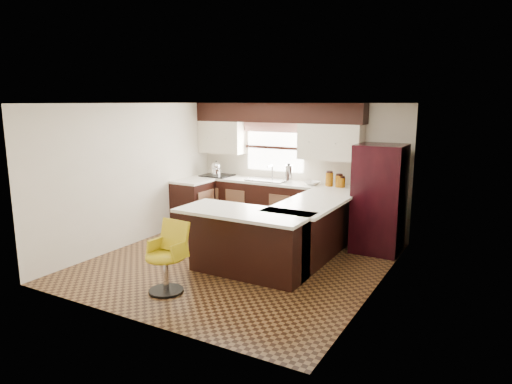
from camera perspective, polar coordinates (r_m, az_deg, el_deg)
The scene contains 30 objects.
floor at distance 7.10m, azimuth -2.18°, elevation -8.74°, with size 4.40×4.40×0.00m, color #49301A.
ceiling at distance 6.67m, azimuth -2.33°, elevation 11.02°, with size 4.40×4.40×0.00m, color silver.
wall_back at distance 8.71m, azimuth 5.36°, elevation 3.11°, with size 4.40×4.40×0.00m, color beige.
wall_front at distance 5.08m, azimuth -15.36°, elevation -3.10°, with size 4.40×4.40×0.00m, color beige.
wall_left at distance 8.07m, azimuth -15.07°, elevation 2.12°, with size 4.40×4.40×0.00m, color beige.
wall_right at distance 5.98m, azimuth 15.17°, elevation -0.98°, with size 4.40×4.40×0.00m, color beige.
base_cab_back at distance 8.77m, azimuth 1.78°, elevation -1.77°, with size 3.30×0.60×0.90m, color black.
base_cab_left at distance 8.94m, azimuth -7.86°, elevation -1.62°, with size 0.60×0.70×0.90m, color black.
counter_back at distance 8.68m, azimuth 1.80°, elevation 1.27°, with size 3.30×0.60×0.04m, color silver.
counter_left at distance 8.85m, azimuth -7.94°, elevation 1.36°, with size 0.60×0.70×0.04m, color silver.
soffit at distance 8.64m, azimuth 2.54°, elevation 9.87°, with size 3.40×0.35×0.36m, color black.
upper_cab_left at distance 9.28m, azimuth -4.27°, elevation 6.85°, with size 0.94×0.35×0.64m, color beige.
upper_cab_right at distance 8.23m, azimuth 9.27°, elevation 6.19°, with size 1.14×0.35×0.64m, color beige.
window_pane at distance 8.86m, azimuth 2.38°, elevation 5.57°, with size 1.20×0.02×0.90m, color white.
valance at distance 8.80m, azimuth 2.28°, elevation 8.07°, with size 1.30×0.06×0.18m, color #D19B93.
sink at distance 8.68m, azimuth 1.45°, elevation 1.52°, with size 0.75×0.45×0.03m, color #B2B2B7.
dishwasher at distance 8.12m, azimuth 7.12°, elevation -3.07°, with size 0.58×0.03×0.78m, color black.
cooktop at distance 9.26m, azimuth -4.85°, elevation 2.08°, with size 0.58×0.50×0.03m, color black.
peninsula_long at distance 7.10m, azimuth 6.69°, elevation -4.99°, with size 0.60×1.95×0.90m, color black.
peninsula_return at distance 6.49m, azimuth -0.99°, elevation -6.48°, with size 1.65×0.60×0.90m, color black.
counter_pen_long at distance 6.96m, azimuth 7.16°, elevation -1.30°, with size 0.84×1.95×0.04m, color silver.
counter_pen_return at distance 6.29m, azimuth -1.57°, elevation -2.57°, with size 1.89×0.84×0.04m, color silver.
refrigerator at distance 7.64m, azimuth 15.14°, elevation -0.81°, with size 0.75×0.72×1.76m, color black.
bar_chair at distance 6.00m, azimuth -11.32°, elevation -8.09°, with size 0.49×0.49×0.92m, color gold, non-canonical shape.
kettle at distance 9.25m, azimuth -4.99°, elevation 3.04°, with size 0.21×0.21×0.28m, color silver, non-canonical shape.
percolator at distance 8.48m, azimuth 4.11°, elevation 2.27°, with size 0.13×0.13×0.32m, color silver.
mixing_bowl at distance 8.31m, azimuth 7.06°, elevation 1.13°, with size 0.27×0.27×0.07m, color white.
canister_large at distance 8.20m, azimuth 9.15°, elevation 1.56°, with size 0.14×0.14×0.24m, color #8D5108.
canister_med at distance 8.15m, azimuth 10.36°, elevation 1.33°, with size 0.13×0.13×0.20m, color #8D5108.
canister_small at distance 8.14m, azimuth 10.64°, elevation 1.18°, with size 0.13×0.13×0.17m, color #8D5108.
Camera 1 is at (3.50, -5.68, 2.42)m, focal length 32.00 mm.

